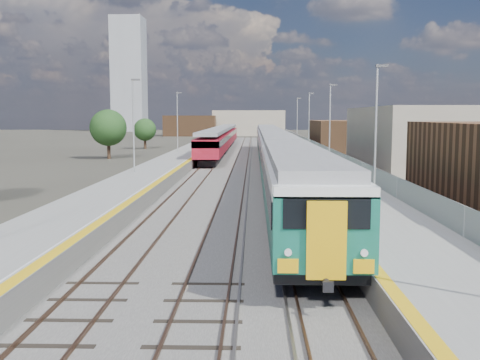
{
  "coord_description": "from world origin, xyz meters",
  "views": [
    {
      "loc": [
        -0.5,
        -11.0,
        5.58
      ],
      "look_at": [
        -1.24,
        18.33,
        2.2
      ],
      "focal_mm": 42.0,
      "sensor_mm": 36.0,
      "label": 1
    }
  ],
  "objects": [
    {
      "name": "platform_right",
      "position": [
        5.28,
        52.49,
        0.54
      ],
      "size": [
        4.7,
        155.0,
        8.52
      ],
      "color": "slate",
      "rests_on": "ground"
    },
    {
      "name": "tree_b",
      "position": [
        -19.29,
        61.01,
        4.01
      ],
      "size": [
        4.7,
        4.7,
        6.38
      ],
      "color": "#382619",
      "rests_on": "ground"
    },
    {
      "name": "platform_left",
      "position": [
        -9.05,
        52.49,
        0.52
      ],
      "size": [
        4.3,
        155.0,
        8.52
      ],
      "color": "slate",
      "rests_on": "ground"
    },
    {
      "name": "red_train",
      "position": [
        -5.5,
        75.75,
        2.17
      ],
      "size": [
        2.9,
        58.85,
        3.66
      ],
      "color": "black",
      "rests_on": "ground"
    },
    {
      "name": "tracks",
      "position": [
        -1.65,
        54.18,
        0.11
      ],
      "size": [
        8.96,
        160.0,
        0.17
      ],
      "color": "#4C3323",
      "rests_on": "ground"
    },
    {
      "name": "ground",
      "position": [
        0.0,
        50.0,
        0.0
      ],
      "size": [
        320.0,
        320.0,
        0.0
      ],
      "primitive_type": "plane",
      "color": "#47443A",
      "rests_on": "ground"
    },
    {
      "name": "green_train",
      "position": [
        1.5,
        46.3,
        2.34
      ],
      "size": [
        3.02,
        84.08,
        3.33
      ],
      "color": "black",
      "rests_on": "ground"
    },
    {
      "name": "buildings",
      "position": [
        -18.12,
        138.6,
        10.7
      ],
      "size": [
        72.0,
        185.5,
        40.0
      ],
      "color": "brown",
      "rests_on": "ground"
    },
    {
      "name": "tree_d",
      "position": [
        23.63,
        70.07,
        3.33
      ],
      "size": [
        3.92,
        3.92,
        5.31
      ],
      "color": "#382619",
      "rests_on": "ground"
    },
    {
      "name": "tree_c",
      "position": [
        -18.88,
        83.22,
        3.21
      ],
      "size": [
        3.77,
        3.77,
        5.11
      ],
      "color": "#382619",
      "rests_on": "ground"
    },
    {
      "name": "ballast_bed",
      "position": [
        -2.25,
        52.5,
        0.03
      ],
      "size": [
        10.5,
        155.0,
        0.06
      ],
      "primitive_type": "cube",
      "color": "#565451",
      "rests_on": "ground"
    }
  ]
}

